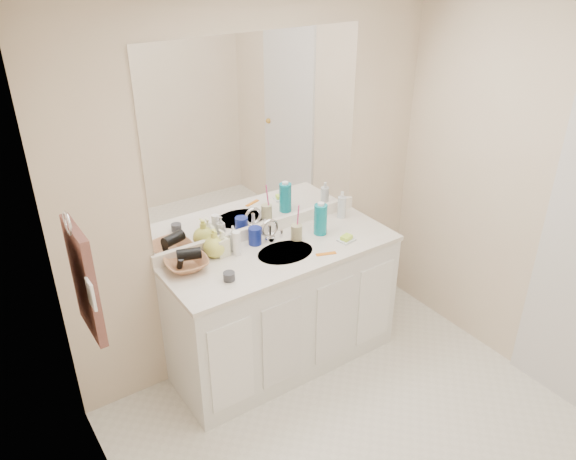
% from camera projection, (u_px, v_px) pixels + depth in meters
% --- Properties ---
extents(floor, '(2.60, 2.60, 0.00)m').
position_uv_depth(floor, '(384.00, 460.00, 3.18)').
color(floor, white).
rests_on(floor, ground).
extents(ceiling, '(2.60, 2.60, 0.02)m').
position_uv_depth(ceiling, '(437.00, 8.00, 2.05)').
color(ceiling, white).
rests_on(ceiling, wall_back).
extents(wall_back, '(2.60, 0.02, 2.40)m').
position_uv_depth(wall_back, '(259.00, 189.00, 3.56)').
color(wall_back, beige).
rests_on(wall_back, floor).
extents(wall_left, '(0.02, 2.60, 2.40)m').
position_uv_depth(wall_left, '(137.00, 398.00, 1.97)').
color(wall_left, beige).
rests_on(wall_left, floor).
extents(wall_right, '(0.02, 2.60, 2.40)m').
position_uv_depth(wall_right, '(567.00, 214.00, 3.26)').
color(wall_right, beige).
rests_on(wall_right, floor).
extents(vanity_cabinet, '(1.50, 0.55, 0.85)m').
position_uv_depth(vanity_cabinet, '(284.00, 310.00, 3.73)').
color(vanity_cabinet, white).
rests_on(vanity_cabinet, floor).
extents(countertop, '(1.52, 0.57, 0.03)m').
position_uv_depth(countertop, '(284.00, 253.00, 3.52)').
color(countertop, silver).
rests_on(countertop, vanity_cabinet).
extents(backsplash, '(1.52, 0.03, 0.08)m').
position_uv_depth(backsplash, '(262.00, 229.00, 3.68)').
color(backsplash, white).
rests_on(backsplash, countertop).
extents(sink_basin, '(0.37, 0.37, 0.02)m').
position_uv_depth(sink_basin, '(285.00, 254.00, 3.50)').
color(sink_basin, beige).
rests_on(sink_basin, countertop).
extents(faucet, '(0.02, 0.02, 0.11)m').
position_uv_depth(faucet, '(270.00, 233.00, 3.60)').
color(faucet, silver).
rests_on(faucet, countertop).
extents(mirror, '(1.48, 0.01, 1.20)m').
position_uv_depth(mirror, '(258.00, 135.00, 3.39)').
color(mirror, white).
rests_on(mirror, wall_back).
extents(blue_mug, '(0.10, 0.10, 0.12)m').
position_uv_depth(blue_mug, '(255.00, 236.00, 3.57)').
color(blue_mug, navy).
rests_on(blue_mug, countertop).
extents(tan_cup, '(0.08, 0.08, 0.10)m').
position_uv_depth(tan_cup, '(296.00, 232.00, 3.63)').
color(tan_cup, tan).
rests_on(tan_cup, countertop).
extents(toothbrush, '(0.02, 0.04, 0.19)m').
position_uv_depth(toothbrush, '(298.00, 218.00, 3.58)').
color(toothbrush, '#DA3980').
rests_on(toothbrush, tan_cup).
extents(mouthwash_bottle, '(0.09, 0.09, 0.21)m').
position_uv_depth(mouthwash_bottle, '(320.00, 219.00, 3.67)').
color(mouthwash_bottle, '#0B7E8E').
rests_on(mouthwash_bottle, countertop).
extents(clear_pump_bottle, '(0.06, 0.06, 0.15)m').
position_uv_depth(clear_pump_bottle, '(342.00, 207.00, 3.89)').
color(clear_pump_bottle, silver).
rests_on(clear_pump_bottle, countertop).
extents(soap_dish, '(0.12, 0.10, 0.01)m').
position_uv_depth(soap_dish, '(346.00, 240.00, 3.62)').
color(soap_dish, silver).
rests_on(soap_dish, countertop).
extents(green_soap, '(0.08, 0.07, 0.03)m').
position_uv_depth(green_soap, '(346.00, 237.00, 3.61)').
color(green_soap, '#B9E939').
rests_on(green_soap, soap_dish).
extents(orange_comb, '(0.13, 0.07, 0.01)m').
position_uv_depth(orange_comb, '(326.00, 254.00, 3.47)').
color(orange_comb, orange).
rests_on(orange_comb, countertop).
extents(dark_jar, '(0.07, 0.07, 0.05)m').
position_uv_depth(dark_jar, '(229.00, 276.00, 3.21)').
color(dark_jar, '#303137').
rests_on(dark_jar, countertop).
extents(extra_white_bottle, '(0.06, 0.06, 0.16)m').
position_uv_depth(extra_white_bottle, '(237.00, 243.00, 3.44)').
color(extra_white_bottle, white).
rests_on(extra_white_bottle, countertop).
extents(soap_bottle_white, '(0.08, 0.08, 0.17)m').
position_uv_depth(soap_bottle_white, '(233.00, 239.00, 3.48)').
color(soap_bottle_white, silver).
rests_on(soap_bottle_white, countertop).
extents(soap_bottle_cream, '(0.08, 0.08, 0.17)m').
position_uv_depth(soap_bottle_cream, '(222.00, 243.00, 3.43)').
color(soap_bottle_cream, beige).
rests_on(soap_bottle_cream, countertop).
extents(soap_bottle_yellow, '(0.15, 0.15, 0.18)m').
position_uv_depth(soap_bottle_yellow, '(214.00, 243.00, 3.42)').
color(soap_bottle_yellow, '#DCE057').
rests_on(soap_bottle_yellow, countertop).
extents(wicker_basket, '(0.28, 0.28, 0.06)m').
position_uv_depth(wicker_basket, '(187.00, 264.00, 3.32)').
color(wicker_basket, '#A36741').
rests_on(wicker_basket, countertop).
extents(hair_dryer, '(0.16, 0.11, 0.07)m').
position_uv_depth(hair_dryer, '(189.00, 254.00, 3.30)').
color(hair_dryer, black).
rests_on(hair_dryer, wicker_basket).
extents(towel_ring, '(0.01, 0.11, 0.11)m').
position_uv_depth(towel_ring, '(68.00, 223.00, 2.39)').
color(towel_ring, silver).
rests_on(towel_ring, wall_left).
extents(hand_towel, '(0.04, 0.32, 0.55)m').
position_uv_depth(hand_towel, '(84.00, 281.00, 2.54)').
color(hand_towel, '#52302C').
rests_on(hand_towel, towel_ring).
extents(switch_plate, '(0.01, 0.08, 0.13)m').
position_uv_depth(switch_plate, '(91.00, 294.00, 2.36)').
color(switch_plate, white).
rests_on(switch_plate, wall_left).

